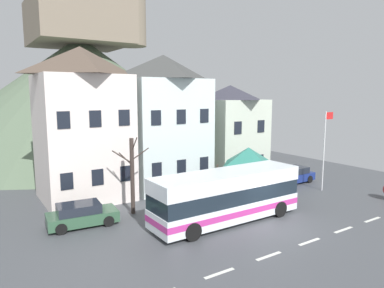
# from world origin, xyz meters

# --- Properties ---
(ground_plane) EXTENTS (40.00, 60.00, 0.07)m
(ground_plane) POSITION_xyz_m (0.00, -0.00, -0.03)
(ground_plane) COLOR #474A4F
(townhouse_00) EXTENTS (6.07, 5.80, 11.10)m
(townhouse_00) POSITION_xyz_m (-7.57, 11.87, 5.55)
(townhouse_00) COLOR silver
(townhouse_00) RESTS_ON ground_plane
(townhouse_01) EXTENTS (6.46, 5.47, 10.89)m
(townhouse_01) POSITION_xyz_m (-0.93, 11.70, 5.44)
(townhouse_01) COLOR silver
(townhouse_01) RESTS_ON ground_plane
(townhouse_02) EXTENTS (5.40, 5.50, 8.55)m
(townhouse_02) POSITION_xyz_m (6.10, 11.72, 4.27)
(townhouse_02) COLOR beige
(townhouse_02) RESTS_ON ground_plane
(hilltop_castle) EXTENTS (42.61, 42.61, 23.75)m
(hilltop_castle) POSITION_xyz_m (-0.85, 35.42, 8.09)
(hilltop_castle) COLOR #576A53
(hilltop_castle) RESTS_ON ground_plane
(transit_bus) EXTENTS (9.87, 2.81, 3.11)m
(transit_bus) POSITION_xyz_m (-1.78, 2.26, 1.57)
(transit_bus) COLOR white
(transit_bus) RESTS_ON ground_plane
(bus_shelter) EXTENTS (3.60, 3.60, 3.79)m
(bus_shelter) POSITION_xyz_m (2.85, 5.50, 3.07)
(bus_shelter) COLOR #473D33
(bus_shelter) RESTS_ON ground_plane
(parked_car_00) EXTENTS (4.17, 2.24, 1.36)m
(parked_car_00) POSITION_xyz_m (-9.44, 6.42, 0.67)
(parked_car_00) COLOR #30553C
(parked_car_00) RESTS_ON ground_plane
(parked_car_01) EXTENTS (4.44, 1.98, 1.37)m
(parked_car_01) POSITION_xyz_m (8.81, 6.44, 0.67)
(parked_car_01) COLOR navy
(parked_car_01) RESTS_ON ground_plane
(pedestrian_00) EXTENTS (0.35, 0.38, 1.64)m
(pedestrian_00) POSITION_xyz_m (4.70, 3.27, 0.90)
(pedestrian_00) COLOR black
(pedestrian_00) RESTS_ON ground_plane
(pedestrian_01) EXTENTS (0.30, 0.30, 1.47)m
(pedestrian_01) POSITION_xyz_m (5.67, 4.52, 0.80)
(pedestrian_01) COLOR #2D2D38
(pedestrian_01) RESTS_ON ground_plane
(pedestrian_02) EXTENTS (0.31, 0.35, 1.54)m
(pedestrian_02) POSITION_xyz_m (4.62, 4.33, 0.82)
(pedestrian_02) COLOR black
(pedestrian_02) RESTS_ON ground_plane
(pedestrian_03) EXTENTS (0.30, 0.34, 1.61)m
(pedestrian_03) POSITION_xyz_m (3.13, 4.57, 0.89)
(pedestrian_03) COLOR #38332D
(pedestrian_03) RESTS_ON ground_plane
(public_bench) EXTENTS (1.49, 0.48, 0.87)m
(public_bench) POSITION_xyz_m (2.06, 7.36, 0.47)
(public_bench) COLOR #473828
(public_bench) RESTS_ON ground_plane
(flagpole) EXTENTS (0.95, 0.10, 6.39)m
(flagpole) POSITION_xyz_m (9.15, 3.48, 3.74)
(flagpole) COLOR silver
(flagpole) RESTS_ON ground_plane
(bare_tree_00) EXTENTS (2.27, 1.34, 5.09)m
(bare_tree_00) POSITION_xyz_m (-6.02, 6.75, 2.59)
(bare_tree_00) COLOR #382D28
(bare_tree_00) RESTS_ON ground_plane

